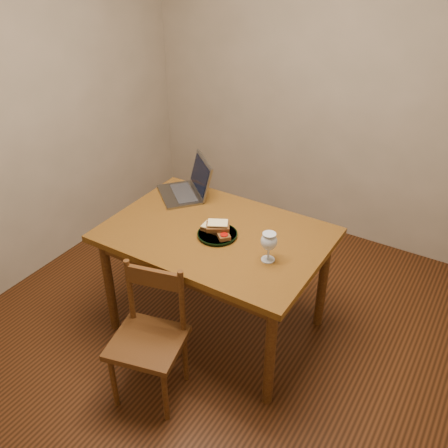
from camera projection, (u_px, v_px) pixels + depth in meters
The scene contains 11 objects.
floor at pixel (224, 337), 3.27m from camera, with size 3.20×3.20×0.02m, color black.
back_wall at pixel (336, 78), 3.73m from camera, with size 3.20×0.02×2.60m, color gray.
left_wall at pixel (16, 100), 3.28m from camera, with size 0.02×3.20×2.60m, color gray.
table at pixel (216, 244), 3.01m from camera, with size 1.30×0.90×0.74m.
chair at pixel (148, 333), 2.67m from camera, with size 0.45×0.44×0.40m.
plate at pixel (217, 235), 2.92m from camera, with size 0.24×0.24×0.02m, color black.
sandwich_cheese at pixel (213, 228), 2.93m from camera, with size 0.13×0.07×0.04m, color #381E0C, non-canonical shape.
sandwich_tomato at pixel (223, 234), 2.88m from camera, with size 0.11×0.07×0.03m, color #381E0C, non-canonical shape.
sandwich_top at pixel (218, 226), 2.89m from camera, with size 0.13×0.08×0.04m, color #381E0C, non-canonical shape.
milk_glass at pixel (269, 247), 2.68m from camera, with size 0.09×0.09×0.17m, color white, non-canonical shape.
laptop at pixel (189, 185), 3.33m from camera, with size 0.46×0.45×0.24m.
Camera 1 is at (1.24, -2.02, 2.36)m, focal length 40.00 mm.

